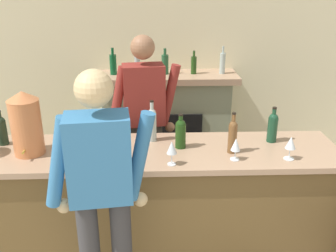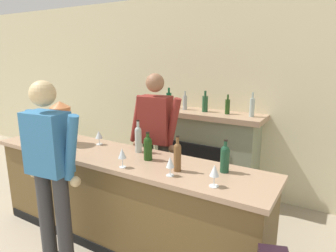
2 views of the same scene
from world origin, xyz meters
TOP-DOWN VIEW (x-y plane):
  - wall_back_panel at (0.00, 4.40)m, footprint 12.00×0.07m
  - bar_counter at (-0.02, 2.62)m, footprint 3.08×0.67m
  - fireplace_stone at (0.24, 4.14)m, footprint 1.59×0.52m
  - person_customer at (-0.22, 1.96)m, footprint 0.66×0.34m
  - person_bartender at (0.01, 3.23)m, footprint 0.65×0.34m
  - copper_dispenser at (-0.83, 2.60)m, footprint 0.23×0.26m
  - wine_bottle_chardonnay_pale at (0.30, 2.66)m, footprint 0.08×0.08m
  - wine_bottle_merlot_tall at (0.68, 2.56)m, footprint 0.07×0.07m
  - wine_bottle_riesling_slim at (1.03, 2.75)m, footprint 0.08×0.08m
  - wine_bottle_burgundy_dark at (-1.09, 2.77)m, footprint 0.08×0.08m
  - wine_bottle_cabernet_heavy at (0.08, 2.80)m, footprint 0.07×0.07m
  - wine_glass_by_dispenser at (0.22, 2.38)m, footprint 0.07×0.07m
  - wine_glass_near_bucket at (-0.54, 2.38)m, footprint 0.07×0.07m
  - wine_glass_mid_counter at (1.07, 2.43)m, footprint 0.08×0.08m
  - wine_glass_front_left at (-0.45, 2.78)m, footprint 0.08×0.08m
  - wine_glass_back_row at (0.68, 2.44)m, footprint 0.07×0.07m

SIDE VIEW (x-z plane):
  - bar_counter at x=-0.02m, z-range 0.00..0.96m
  - fireplace_stone at x=0.24m, z-range -0.14..1.34m
  - person_bartender at x=0.01m, z-range 0.09..1.83m
  - person_customer at x=-0.22m, z-range 0.09..1.84m
  - wine_glass_front_left at x=-0.45m, z-range 0.99..1.15m
  - wine_glass_near_bucket at x=-0.54m, z-range 0.99..1.14m
  - wine_glass_back_row at x=0.68m, z-range 0.99..1.15m
  - wine_glass_mid_counter at x=1.07m, z-range 0.99..1.17m
  - wine_bottle_chardonnay_pale at x=0.30m, z-range 0.95..1.22m
  - wine_glass_by_dispenser at x=0.22m, z-range 0.99..1.17m
  - wine_bottle_burgundy_dark at x=-1.09m, z-range 0.95..1.22m
  - wine_bottle_riesling_slim at x=1.03m, z-range 0.94..1.23m
  - wine_bottle_merlot_tall at x=0.68m, z-range 0.94..1.26m
  - wine_bottle_cabernet_heavy at x=0.08m, z-range 0.94..1.28m
  - copper_dispenser at x=-0.83m, z-range 0.96..1.44m
  - wall_back_panel at x=0.00m, z-range 0.00..2.75m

